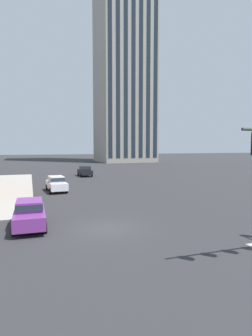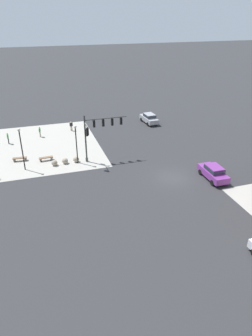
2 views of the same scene
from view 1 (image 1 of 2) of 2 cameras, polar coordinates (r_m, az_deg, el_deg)
ground_plane at (r=17.45m, az=-4.19°, el=-12.06°), size 320.00×320.00×0.00m
car_main_northbound_far at (r=31.79m, az=-13.91°, el=-3.00°), size 2.12×4.51×1.68m
car_main_southbound_near at (r=18.25m, az=-18.95°, el=-8.57°), size 1.93×4.42×1.68m
car_cross_eastbound at (r=47.16m, az=-8.32°, el=-0.53°), size 1.95×4.43×1.68m
residential_tower_skyline_right at (r=98.39m, az=-0.40°, el=25.08°), size 16.84×17.68×79.29m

